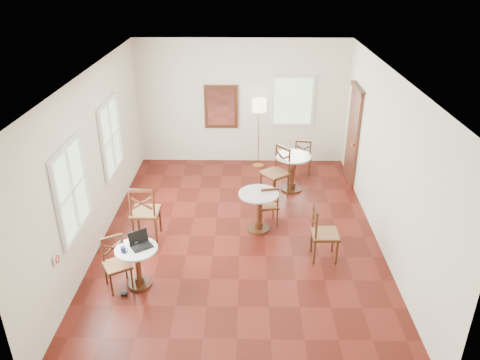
% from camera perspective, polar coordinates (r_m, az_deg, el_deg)
% --- Properties ---
extents(ground, '(7.00, 7.00, 0.00)m').
position_cam_1_polar(ground, '(8.68, -0.03, -6.82)').
color(ground, '#56150E').
rests_on(ground, ground).
extents(room_shell, '(5.02, 7.02, 3.01)m').
position_cam_1_polar(room_shell, '(8.08, -0.43, 5.60)').
color(room_shell, white).
rests_on(room_shell, ground).
extents(cafe_table_near, '(0.65, 0.65, 0.69)m').
position_cam_1_polar(cafe_table_near, '(7.44, -12.40, -9.82)').
color(cafe_table_near, '#402110').
rests_on(cafe_table_near, ground).
extents(cafe_table_mid, '(0.74, 0.74, 0.78)m').
position_cam_1_polar(cafe_table_mid, '(8.62, 2.27, -3.35)').
color(cafe_table_mid, '#402110').
rests_on(cafe_table_mid, ground).
extents(cafe_table_back, '(0.78, 0.78, 0.82)m').
position_cam_1_polar(cafe_table_back, '(10.14, 6.42, 1.36)').
color(cafe_table_back, '#402110').
rests_on(cafe_table_back, ground).
extents(chair_near_a, '(0.50, 0.50, 1.08)m').
position_cam_1_polar(chair_near_a, '(8.52, -11.52, -3.83)').
color(chair_near_a, '#402110').
rests_on(chair_near_a, ground).
extents(chair_near_b, '(0.53, 0.53, 0.84)m').
position_cam_1_polar(chair_near_b, '(7.49, -14.83, -9.87)').
color(chair_near_b, '#402110').
rests_on(chair_near_b, ground).
extents(chair_mid_a, '(0.45, 0.45, 0.83)m').
position_cam_1_polar(chair_mid_a, '(8.85, 3.41, -3.06)').
color(chair_mid_a, '#402110').
rests_on(chair_mid_a, ground).
extents(chair_mid_b, '(0.46, 0.46, 0.98)m').
position_cam_1_polar(chair_mid_b, '(7.96, 10.16, -6.44)').
color(chair_mid_b, '#402110').
rests_on(chair_mid_b, ground).
extents(chair_back_a, '(0.47, 0.47, 0.88)m').
position_cam_1_polar(chair_back_a, '(11.01, 7.69, 2.93)').
color(chair_back_a, '#402110').
rests_on(chair_back_a, ground).
extents(chair_back_b, '(0.71, 0.71, 1.09)m').
position_cam_1_polar(chair_back_b, '(9.85, 4.41, 0.93)').
color(chair_back_b, '#402110').
rests_on(chair_back_b, ground).
extents(floor_lamp, '(0.33, 0.33, 1.69)m').
position_cam_1_polar(floor_lamp, '(10.95, 2.34, 8.56)').
color(floor_lamp, '#BF8C3F').
rests_on(floor_lamp, ground).
extents(laptop, '(0.40, 0.39, 0.22)m').
position_cam_1_polar(laptop, '(7.31, -12.11, -7.48)').
color(laptop, black).
rests_on(laptop, cafe_table_near).
extents(mouse, '(0.10, 0.08, 0.03)m').
position_cam_1_polar(mouse, '(7.32, -11.61, -7.72)').
color(mouse, black).
rests_on(mouse, cafe_table_near).
extents(navy_mug, '(0.11, 0.08, 0.09)m').
position_cam_1_polar(navy_mug, '(7.22, -14.06, -8.28)').
color(navy_mug, '#101636').
rests_on(navy_mug, cafe_table_near).
extents(water_glass, '(0.06, 0.06, 0.10)m').
position_cam_1_polar(water_glass, '(7.27, -12.56, -7.77)').
color(water_glass, white).
rests_on(water_glass, cafe_table_near).
extents(power_adapter, '(0.09, 0.06, 0.04)m').
position_cam_1_polar(power_adapter, '(7.52, -13.97, -13.43)').
color(power_adapter, black).
rests_on(power_adapter, ground).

